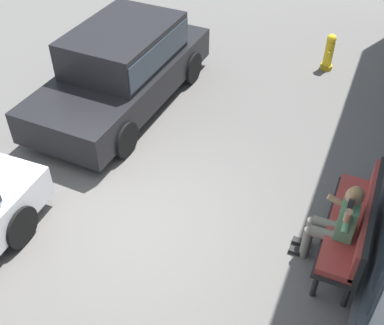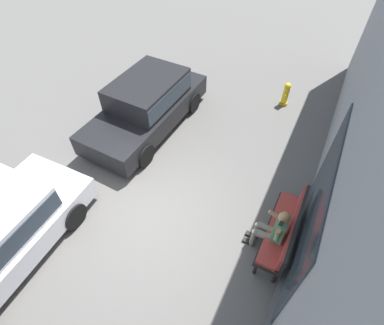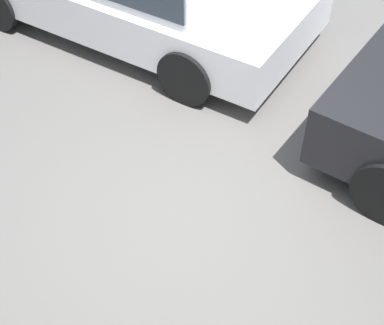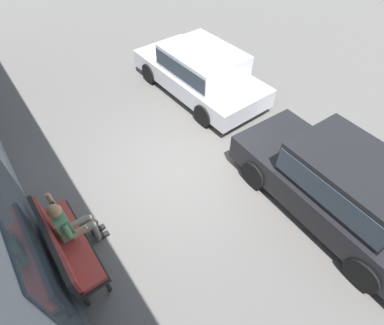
{
  "view_description": "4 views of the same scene",
  "coord_description": "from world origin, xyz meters",
  "px_view_note": "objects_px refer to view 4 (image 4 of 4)",
  "views": [
    {
      "loc": [
        4.08,
        2.6,
        5.31
      ],
      "look_at": [
        -0.52,
        0.62,
        0.98
      ],
      "focal_mm": 45.0,
      "sensor_mm": 36.0,
      "label": 1
    },
    {
      "loc": [
        2.95,
        2.6,
        6.0
      ],
      "look_at": [
        -1.03,
        0.57,
        1.1
      ],
      "focal_mm": 28.0,
      "sensor_mm": 36.0,
      "label": 2
    },
    {
      "loc": [
        -1.71,
        2.6,
        3.96
      ],
      "look_at": [
        -0.18,
        0.25,
        1.07
      ],
      "focal_mm": 55.0,
      "sensor_mm": 36.0,
      "label": 3
    },
    {
      "loc": [
        -3.89,
        2.6,
        5.23
      ],
      "look_at": [
        -0.65,
        0.2,
        0.86
      ],
      "focal_mm": 28.0,
      "sensor_mm": 36.0,
      "label": 4
    }
  ],
  "objects_px": {
    "bench": "(64,244)",
    "person_on_phone": "(70,224)",
    "parked_car_mid": "(200,70)",
    "parked_car_near": "(342,185)"
  },
  "relations": [
    {
      "from": "bench",
      "to": "person_on_phone",
      "type": "xyz_separation_m",
      "value": [
        0.21,
        -0.23,
        0.12
      ]
    },
    {
      "from": "parked_car_near",
      "to": "person_on_phone",
      "type": "bearing_deg",
      "value": 62.63
    },
    {
      "from": "person_on_phone",
      "to": "parked_car_near",
      "type": "relative_size",
      "value": 0.32
    },
    {
      "from": "person_on_phone",
      "to": "parked_car_mid",
      "type": "distance_m",
      "value": 5.56
    },
    {
      "from": "parked_car_mid",
      "to": "person_on_phone",
      "type": "bearing_deg",
      "value": 118.59
    },
    {
      "from": "parked_car_near",
      "to": "parked_car_mid",
      "type": "distance_m",
      "value": 4.97
    },
    {
      "from": "person_on_phone",
      "to": "parked_car_near",
      "type": "bearing_deg",
      "value": -117.37
    },
    {
      "from": "bench",
      "to": "person_on_phone",
      "type": "distance_m",
      "value": 0.33
    },
    {
      "from": "person_on_phone",
      "to": "parked_car_mid",
      "type": "bearing_deg",
      "value": -61.41
    },
    {
      "from": "bench",
      "to": "parked_car_mid",
      "type": "distance_m",
      "value": 5.86
    }
  ]
}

